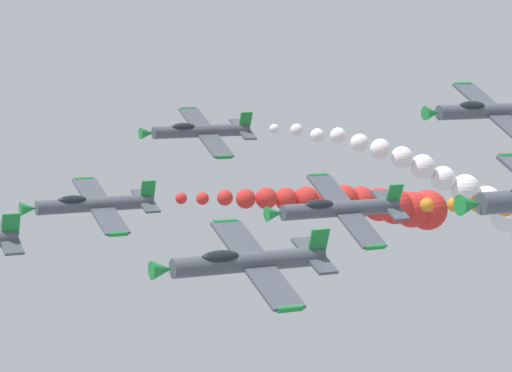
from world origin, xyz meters
name	(u,v)px	position (x,y,z in m)	size (l,w,h in m)	color
airplane_left_inner	(246,262)	(-13.49, 6.74, 101.06)	(9.05, 10.35, 3.79)	#474C56
airplane_right_inner	(93,204)	(13.35, 7.42, 100.78)	(9.14, 10.35, 3.53)	#474C56
smoke_trail_right_inner	(376,205)	(15.28, -18.33, 98.92)	(5.26, 26.78, 5.09)	red
airplane_left_outer	(338,209)	(-0.04, -6.30, 101.40)	(8.80, 10.35, 4.40)	#474C56
airplane_trailing	(200,131)	(24.88, -5.88, 105.03)	(8.92, 10.35, 4.12)	#474C56
smoke_trail_trailing	(466,194)	(22.36, -32.45, 98.21)	(5.92, 27.69, 12.79)	white
airplane_high_slot	(489,111)	(0.25, -18.97, 107.88)	(8.85, 10.35, 4.29)	#474C56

